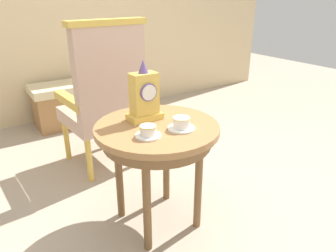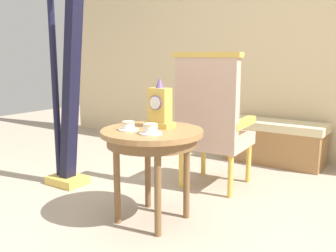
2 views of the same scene
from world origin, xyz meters
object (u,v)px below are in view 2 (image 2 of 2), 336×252
(side_table, at_px, (152,141))
(teacup_right, at_px, (151,129))
(window_bench, at_px, (274,142))
(harp, at_px, (66,100))
(armchair, at_px, (212,120))
(mantel_clock, at_px, (160,107))
(teacup_left, at_px, (128,126))

(side_table, distance_m, teacup_right, 0.18)
(window_bench, bearing_deg, harp, -125.82)
(teacup_right, relative_size, harp, 0.08)
(armchair, bearing_deg, harp, -149.67)
(side_table, height_order, harp, harp)
(teacup_right, xyz_separation_m, mantel_clock, (-0.09, 0.22, 0.11))
(teacup_left, relative_size, mantel_clock, 0.39)
(mantel_clock, distance_m, window_bench, 1.85)
(mantel_clock, xyz_separation_m, harp, (-1.01, 0.07, -0.02))
(teacup_left, relative_size, teacup_right, 0.91)
(mantel_clock, bearing_deg, teacup_left, -115.49)
(teacup_right, bearing_deg, window_bench, 86.67)
(teacup_left, distance_m, harp, 0.96)
(mantel_clock, height_order, harp, harp)
(side_table, distance_m, armchair, 0.79)
(side_table, distance_m, teacup_left, 0.19)
(mantel_clock, distance_m, armchair, 0.71)
(armchair, relative_size, window_bench, 1.11)
(side_table, height_order, armchair, armchair)
(teacup_right, bearing_deg, teacup_left, 176.14)
(teacup_right, relative_size, mantel_clock, 0.43)
(teacup_right, bearing_deg, mantel_clock, 112.30)
(harp, relative_size, window_bench, 1.79)
(harp, distance_m, window_bench, 2.15)
(harp, height_order, window_bench, harp)
(teacup_left, relative_size, harp, 0.07)
(armchair, relative_size, harp, 0.62)
(mantel_clock, height_order, window_bench, mantel_clock)
(side_table, xyz_separation_m, window_bench, (0.19, 1.86, -0.33))
(harp, bearing_deg, armchair, 30.33)
(teacup_left, height_order, armchair, armchair)
(side_table, bearing_deg, harp, 170.50)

